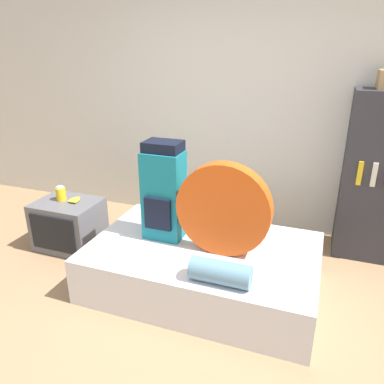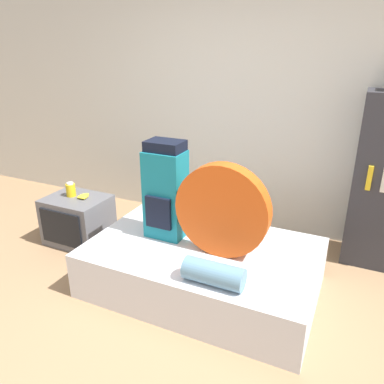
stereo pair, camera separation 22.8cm
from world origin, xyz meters
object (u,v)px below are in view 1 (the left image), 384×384
Objects in this scene: television at (69,224)px; canister at (61,194)px; tent_bag at (224,209)px; backpack at (164,192)px; bookshelf at (384,178)px; sleeping_roll at (220,272)px.

television is 0.31m from canister.
canister reaches higher than television.
tent_bag is 1.71m from television.
television is (-1.09, 0.13, -0.54)m from backpack.
bookshelf reaches higher than tent_bag.
backpack is 1.20m from canister.
backpack is 1.12× the size of tent_bag.
backpack is 5.71× the size of canister.
backpack reaches higher than television.
bookshelf reaches higher than canister.
bookshelf is (1.08, 1.50, 0.31)m from sleeping_roll.
tent_bag is at bearing -9.27° from backpack.
sleeping_roll is 2.93× the size of canister.
tent_bag is 0.47× the size of bookshelf.
backpack reaches higher than tent_bag.
tent_bag is at bearing -8.22° from canister.
tent_bag is (0.52, -0.09, -0.03)m from backpack.
sleeping_roll is 1.87m from bookshelf.
television is at bearing -20.28° from canister.
canister is (-1.16, 0.16, -0.23)m from backpack.
backpack is 0.85m from sleeping_roll.
backpack reaches higher than sleeping_roll.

